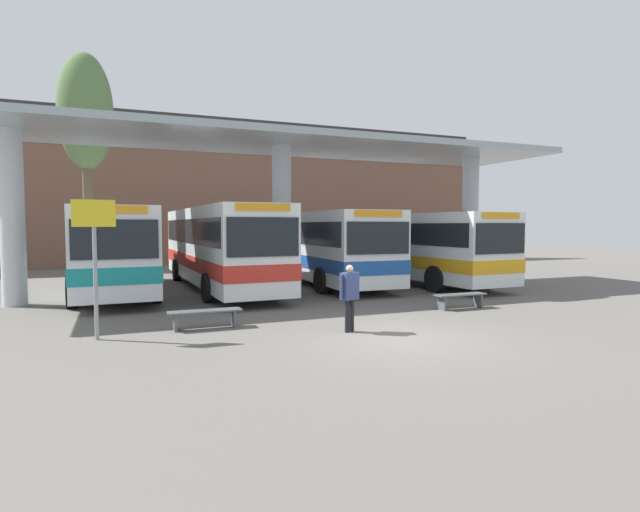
# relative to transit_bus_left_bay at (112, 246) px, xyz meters

# --- Properties ---
(ground_plane) EXTENTS (100.00, 100.00, 0.00)m
(ground_plane) POSITION_rel_transit_bus_left_bay_xyz_m (6.06, -10.55, -1.77)
(ground_plane) COLOR #605B56
(townhouse_backdrop) EXTENTS (40.00, 0.58, 9.55)m
(townhouse_backdrop) POSITION_rel_transit_bus_left_bay_xyz_m (6.06, 12.54, 3.80)
(townhouse_backdrop) COLOR brown
(townhouse_backdrop) RESTS_ON ground_plane
(station_canopy) EXTENTS (22.92, 5.43, 5.83)m
(station_canopy) POSITION_rel_transit_bus_left_bay_xyz_m (6.06, -1.95, 3.28)
(station_canopy) COLOR silver
(station_canopy) RESTS_ON ground_plane
(transit_bus_left_bay) EXTENTS (2.93, 10.50, 3.15)m
(transit_bus_left_bay) POSITION_rel_transit_bus_left_bay_xyz_m (0.00, 0.00, 0.00)
(transit_bus_left_bay) COLOR silver
(transit_bus_left_bay) RESTS_ON ground_plane
(transit_bus_center_bay) EXTENTS (2.90, 12.42, 3.24)m
(transit_bus_center_bay) POSITION_rel_transit_bus_left_bay_xyz_m (4.00, 0.14, 0.04)
(transit_bus_center_bay) COLOR white
(transit_bus_center_bay) RESTS_ON ground_plane
(transit_bus_right_bay) EXTENTS (3.02, 11.29, 3.11)m
(transit_bus_right_bay) POSITION_rel_transit_bus_left_bay_xyz_m (8.58, 0.29, -0.03)
(transit_bus_right_bay) COLOR white
(transit_bus_right_bay) RESTS_ON ground_plane
(transit_bus_far_right_bay) EXTENTS (3.06, 10.99, 3.05)m
(transit_bus_far_right_bay) POSITION_rel_transit_bus_left_bay_xyz_m (12.47, -1.03, -0.06)
(transit_bus_far_right_bay) COLOR white
(transit_bus_far_right_bay) RESTS_ON ground_plane
(waiting_bench_near_pillar) EXTENTS (1.80, 0.44, 0.46)m
(waiting_bench_near_pillar) POSITION_rel_transit_bus_left_bay_xyz_m (2.12, -7.88, -1.43)
(waiting_bench_near_pillar) COLOR #4C5156
(waiting_bench_near_pillar) RESTS_ON ground_plane
(waiting_bench_mid_platform) EXTENTS (1.70, 0.44, 0.46)m
(waiting_bench_mid_platform) POSITION_rel_transit_bus_left_bay_xyz_m (9.88, -7.88, -1.43)
(waiting_bench_mid_platform) COLOR #4C5156
(waiting_bench_mid_platform) RESTS_ON ground_plane
(info_sign_platform) EXTENTS (0.90, 0.09, 3.13)m
(info_sign_platform) POSITION_rel_transit_bus_left_bay_xyz_m (-0.33, -8.17, 0.45)
(info_sign_platform) COLOR gray
(info_sign_platform) RESTS_ON ground_plane
(pedestrian_waiting) EXTENTS (0.59, 0.35, 1.62)m
(pedestrian_waiting) POSITION_rel_transit_bus_left_bay_xyz_m (5.27, -9.59, -0.78)
(pedestrian_waiting) COLOR black
(pedestrian_waiting) RESTS_ON ground_plane
(poplar_tree_behind_left) EXTENTS (2.35, 2.35, 10.23)m
(poplar_tree_behind_left) POSITION_rel_transit_bus_left_bay_xyz_m (-1.00, 4.59, 5.71)
(poplar_tree_behind_left) COLOR brown
(poplar_tree_behind_left) RESTS_ON ground_plane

